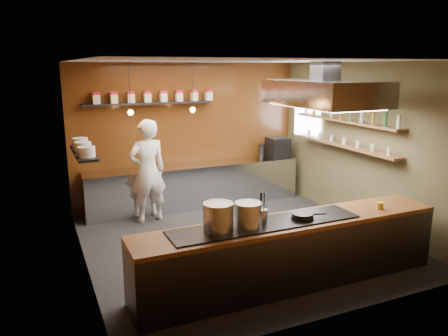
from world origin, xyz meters
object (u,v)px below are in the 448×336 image
stockpot_small (248,215)px  espresso_machine (278,147)px  stockpot_large (218,217)px  extractor_hood (324,93)px  chef (148,171)px

stockpot_small → espresso_machine: size_ratio=0.77×
stockpot_large → stockpot_small: bearing=-3.4°
extractor_hood → espresso_machine: (0.70, 2.57, -1.38)m
stockpot_large → chef: (-0.07, 3.25, -0.13)m
stockpot_large → espresso_machine: (3.08, 3.78, 0.00)m
extractor_hood → stockpot_small: bearing=-148.0°
extractor_hood → stockpot_large: (-2.38, -1.21, -1.38)m
extractor_hood → stockpot_large: 3.01m
chef → stockpot_large: bearing=83.7°
extractor_hood → espresso_machine: size_ratio=4.47×
espresso_machine → chef: 3.20m
stockpot_large → stockpot_small: 0.40m
extractor_hood → chef: bearing=140.2°
stockpot_large → extractor_hood: bearing=27.0°
espresso_machine → chef: bearing=-170.0°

